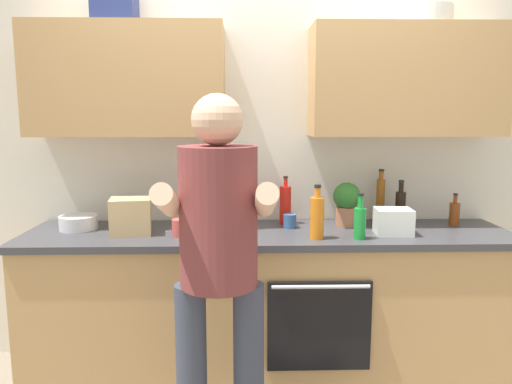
# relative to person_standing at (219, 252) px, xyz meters

# --- Properties ---
(ground_plane) EXTENTS (12.00, 12.00, 0.00)m
(ground_plane) POSITION_rel_person_standing_xyz_m (0.26, 0.71, -0.98)
(ground_plane) COLOR #756B5B
(back_wall_unit) EXTENTS (4.00, 0.38, 2.50)m
(back_wall_unit) POSITION_rel_person_standing_xyz_m (0.26, 0.99, 0.51)
(back_wall_unit) COLOR silver
(back_wall_unit) RESTS_ON ground
(counter) EXTENTS (2.84, 0.67, 0.90)m
(counter) POSITION_rel_person_standing_xyz_m (0.26, 0.71, -0.53)
(counter) COLOR tan
(counter) RESTS_ON ground
(person_standing) EXTENTS (0.49, 0.45, 1.66)m
(person_standing) POSITION_rel_person_standing_xyz_m (0.00, 0.00, 0.00)
(person_standing) COLOR #383D4C
(person_standing) RESTS_ON ground
(bottle_soda) EXTENTS (0.07, 0.07, 0.25)m
(bottle_soda) POSITION_rel_person_standing_xyz_m (0.75, 0.53, 0.02)
(bottle_soda) COLOR #198C33
(bottle_soda) RESTS_ON counter
(bottle_juice) EXTENTS (0.08, 0.08, 0.30)m
(bottle_juice) POSITION_rel_person_standing_xyz_m (0.51, 0.54, 0.04)
(bottle_juice) COLOR orange
(bottle_juice) RESTS_ON counter
(bottle_syrup) EXTENTS (0.05, 0.05, 0.34)m
(bottle_syrup) POSITION_rel_person_standing_xyz_m (0.97, 0.93, 0.07)
(bottle_syrup) COLOR #8C4C14
(bottle_syrup) RESTS_ON counter
(bottle_hotsauce) EXTENTS (0.07, 0.07, 0.30)m
(bottle_hotsauce) POSITION_rel_person_standing_xyz_m (0.37, 0.92, 0.04)
(bottle_hotsauce) COLOR red
(bottle_hotsauce) RESTS_ON counter
(bottle_vinegar) EXTENTS (0.06, 0.06, 0.20)m
(bottle_vinegar) POSITION_rel_person_standing_xyz_m (1.41, 0.84, -0.00)
(bottle_vinegar) COLOR brown
(bottle_vinegar) RESTS_ON counter
(bottle_soy) EXTENTS (0.06, 0.06, 0.28)m
(bottle_soy) POSITION_rel_person_standing_xyz_m (1.07, 0.85, 0.03)
(bottle_soy) COLOR black
(bottle_soy) RESTS_ON counter
(bottle_water) EXTENTS (0.08, 0.08, 0.23)m
(bottle_water) POSITION_rel_person_standing_xyz_m (-0.05, 0.80, 0.01)
(bottle_water) COLOR silver
(bottle_water) RESTS_ON counter
(bottle_wine) EXTENTS (0.06, 0.06, 0.27)m
(bottle_wine) POSITION_rel_person_standing_xyz_m (0.08, 0.74, 0.02)
(bottle_wine) COLOR #471419
(bottle_wine) RESTS_ON counter
(cup_tea) EXTENTS (0.08, 0.08, 0.08)m
(cup_tea) POSITION_rel_person_standing_xyz_m (0.39, 0.80, -0.04)
(cup_tea) COLOR #33598C
(cup_tea) RESTS_ON counter
(cup_ceramic) EXTENTS (0.09, 0.09, 0.10)m
(cup_ceramic) POSITION_rel_person_standing_xyz_m (-0.25, 0.61, -0.03)
(cup_ceramic) COLOR #BF4C47
(cup_ceramic) RESTS_ON counter
(mixing_bowl) EXTENTS (0.22, 0.22, 0.08)m
(mixing_bowl) POSITION_rel_person_standing_xyz_m (-0.87, 0.80, -0.04)
(mixing_bowl) COLOR silver
(mixing_bowl) RESTS_ON counter
(potted_herb) EXTENTS (0.17, 0.17, 0.27)m
(potted_herb) POSITION_rel_person_standing_xyz_m (0.74, 0.85, 0.07)
(potted_herb) COLOR #9E6647
(potted_herb) RESTS_ON counter
(grocery_bag_produce) EXTENTS (0.21, 0.18, 0.15)m
(grocery_bag_produce) POSITION_rel_person_standing_xyz_m (0.97, 0.63, -0.01)
(grocery_bag_produce) COLOR silver
(grocery_bag_produce) RESTS_ON counter
(grocery_bag_bread) EXTENTS (0.25, 0.23, 0.21)m
(grocery_bag_bread) POSITION_rel_person_standing_xyz_m (-0.53, 0.68, 0.02)
(grocery_bag_bread) COLOR tan
(grocery_bag_bread) RESTS_ON counter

